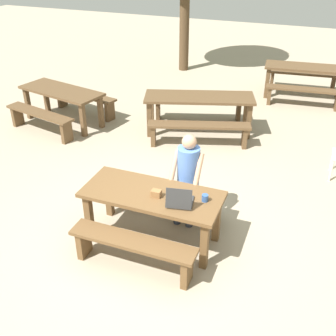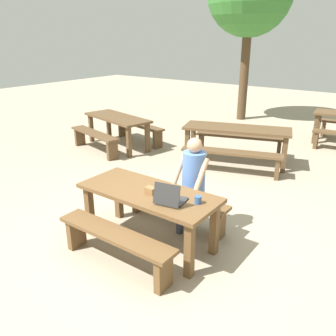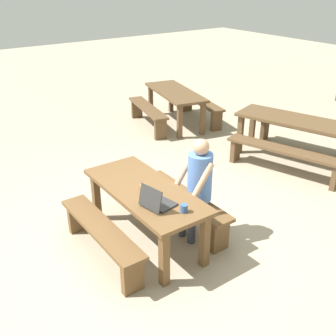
{
  "view_description": "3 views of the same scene",
  "coord_description": "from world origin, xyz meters",
  "px_view_note": "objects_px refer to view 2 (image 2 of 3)",
  "views": [
    {
      "loc": [
        1.75,
        -3.97,
        3.63
      ],
      "look_at": [
        0.12,
        0.25,
        0.98
      ],
      "focal_mm": 44.17,
      "sensor_mm": 36.0,
      "label": 1
    },
    {
      "loc": [
        2.5,
        -3.02,
        2.52
      ],
      "look_at": [
        0.12,
        0.25,
        0.98
      ],
      "focal_mm": 37.35,
      "sensor_mm": 36.0,
      "label": 2
    },
    {
      "loc": [
        3.58,
        -2.22,
        3.07
      ],
      "look_at": [
        0.12,
        0.25,
        0.98
      ],
      "focal_mm": 43.37,
      "sensor_mm": 36.0,
      "label": 3
    }
  ],
  "objects_px": {
    "coffee_mug": "(198,200)",
    "picnic_table_mid": "(237,133)",
    "picnic_table_distant": "(117,122)",
    "small_pouch": "(151,191)",
    "picnic_table_front": "(148,199)",
    "laptop": "(170,198)",
    "person_seated": "(192,179)"
  },
  "relations": [
    {
      "from": "laptop",
      "to": "picnic_table_distant",
      "type": "xyz_separation_m",
      "value": [
        -3.66,
        2.95,
        -0.18
      ]
    },
    {
      "from": "picnic_table_front",
      "to": "person_seated",
      "type": "bearing_deg",
      "value": 64.17
    },
    {
      "from": "picnic_table_front",
      "to": "coffee_mug",
      "type": "xyz_separation_m",
      "value": [
        0.68,
        0.07,
        0.16
      ]
    },
    {
      "from": "picnic_table_mid",
      "to": "picnic_table_distant",
      "type": "xyz_separation_m",
      "value": [
        -2.8,
        -0.58,
        -0.04
      ]
    },
    {
      "from": "picnic_table_front",
      "to": "laptop",
      "type": "distance_m",
      "value": 0.46
    },
    {
      "from": "laptop",
      "to": "picnic_table_distant",
      "type": "relative_size",
      "value": 0.19
    },
    {
      "from": "picnic_table_front",
      "to": "person_seated",
      "type": "distance_m",
      "value": 0.65
    },
    {
      "from": "small_pouch",
      "to": "picnic_table_mid",
      "type": "relative_size",
      "value": 0.05
    },
    {
      "from": "laptop",
      "to": "person_seated",
      "type": "height_order",
      "value": "person_seated"
    },
    {
      "from": "laptop",
      "to": "small_pouch",
      "type": "height_order",
      "value": "laptop"
    },
    {
      "from": "person_seated",
      "to": "small_pouch",
      "type": "bearing_deg",
      "value": -107.17
    },
    {
      "from": "coffee_mug",
      "to": "picnic_table_mid",
      "type": "relative_size",
      "value": 0.04
    },
    {
      "from": "coffee_mug",
      "to": "picnic_table_mid",
      "type": "bearing_deg",
      "value": 108.49
    },
    {
      "from": "person_seated",
      "to": "picnic_table_mid",
      "type": "height_order",
      "value": "person_seated"
    },
    {
      "from": "picnic_table_front",
      "to": "coffee_mug",
      "type": "distance_m",
      "value": 0.7
    },
    {
      "from": "small_pouch",
      "to": "coffee_mug",
      "type": "xyz_separation_m",
      "value": [
        0.59,
        0.12,
        0.0
      ]
    },
    {
      "from": "coffee_mug",
      "to": "picnic_table_mid",
      "type": "height_order",
      "value": "coffee_mug"
    },
    {
      "from": "picnic_table_front",
      "to": "small_pouch",
      "type": "distance_m",
      "value": 0.19
    },
    {
      "from": "coffee_mug",
      "to": "picnic_table_front",
      "type": "bearing_deg",
      "value": -174.5
    },
    {
      "from": "small_pouch",
      "to": "picnic_table_mid",
      "type": "bearing_deg",
      "value": 98.65
    },
    {
      "from": "coffee_mug",
      "to": "picnic_table_distant",
      "type": "bearing_deg",
      "value": 144.75
    },
    {
      "from": "picnic_table_distant",
      "to": "small_pouch",
      "type": "bearing_deg",
      "value": -28.34
    },
    {
      "from": "picnic_table_front",
      "to": "coffee_mug",
      "type": "bearing_deg",
      "value": 5.5
    },
    {
      "from": "small_pouch",
      "to": "person_seated",
      "type": "distance_m",
      "value": 0.66
    },
    {
      "from": "laptop",
      "to": "picnic_table_mid",
      "type": "relative_size",
      "value": 0.16
    },
    {
      "from": "person_seated",
      "to": "picnic_table_mid",
      "type": "relative_size",
      "value": 0.58
    },
    {
      "from": "picnic_table_mid",
      "to": "picnic_table_distant",
      "type": "height_order",
      "value": "picnic_table_mid"
    },
    {
      "from": "picnic_table_front",
      "to": "laptop",
      "type": "height_order",
      "value": "laptop"
    },
    {
      "from": "picnic_table_front",
      "to": "person_seated",
      "type": "relative_size",
      "value": 1.35
    },
    {
      "from": "picnic_table_mid",
      "to": "picnic_table_distant",
      "type": "distance_m",
      "value": 2.86
    },
    {
      "from": "small_pouch",
      "to": "person_seated",
      "type": "xyz_separation_m",
      "value": [
        0.19,
        0.63,
        -0.01
      ]
    },
    {
      "from": "laptop",
      "to": "coffee_mug",
      "type": "xyz_separation_m",
      "value": [
        0.26,
        0.18,
        -0.02
      ]
    }
  ]
}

